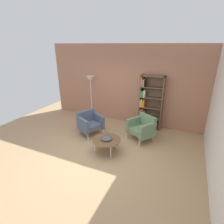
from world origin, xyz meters
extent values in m
plane|color=tan|center=(0.00, 0.00, 0.00)|extent=(8.32, 8.32, 0.00)
cube|color=#A87056|center=(0.00, 2.46, 1.45)|extent=(6.40, 0.12, 2.90)
cube|color=silver|center=(2.86, 0.60, 1.45)|extent=(0.12, 5.20, 2.90)
cube|color=brown|center=(0.59, 2.23, 0.95)|extent=(0.03, 0.30, 1.90)
cube|color=brown|center=(1.36, 2.23, 0.95)|extent=(0.03, 0.30, 1.90)
cube|color=brown|center=(0.97, 2.23, 1.89)|extent=(0.80, 0.30, 0.03)
cube|color=brown|center=(0.97, 2.23, 0.01)|extent=(0.80, 0.30, 0.03)
cube|color=brown|center=(0.97, 2.37, 0.95)|extent=(0.80, 0.02, 1.90)
cube|color=brown|center=(0.97, 2.23, 0.40)|extent=(0.76, 0.28, 0.02)
cube|color=brown|center=(0.97, 2.23, 0.77)|extent=(0.76, 0.28, 0.02)
cube|color=brown|center=(0.97, 2.23, 1.13)|extent=(0.76, 0.28, 0.02)
cube|color=brown|center=(0.97, 2.23, 1.50)|extent=(0.76, 0.28, 0.02)
cube|color=black|center=(0.61, 2.19, 0.19)|extent=(0.02, 0.20, 0.30)
cube|color=purple|center=(0.65, 2.21, 0.19)|extent=(0.04, 0.23, 0.30)
cube|color=blue|center=(0.70, 2.20, 0.15)|extent=(0.03, 0.23, 0.21)
cube|color=red|center=(0.74, 2.20, 0.16)|extent=(0.02, 0.23, 0.23)
cube|color=green|center=(0.76, 2.19, 0.18)|extent=(0.02, 0.20, 0.27)
cube|color=green|center=(0.61, 2.21, 0.55)|extent=(0.02, 0.24, 0.28)
cube|color=yellow|center=(0.64, 2.20, 0.53)|extent=(0.02, 0.22, 0.24)
cube|color=olive|center=(0.67, 2.20, 0.56)|extent=(0.02, 0.21, 0.30)
cube|color=red|center=(0.72, 2.20, 0.56)|extent=(0.04, 0.23, 0.30)
cube|color=olive|center=(0.77, 2.21, 0.52)|extent=(0.04, 0.25, 0.22)
cube|color=white|center=(0.61, 2.21, 0.90)|extent=(0.02, 0.24, 0.24)
cube|color=yellow|center=(0.66, 2.20, 0.92)|extent=(0.04, 0.21, 0.28)
cube|color=orange|center=(0.70, 2.21, 0.89)|extent=(0.03, 0.25, 0.23)
cube|color=orange|center=(0.74, 2.22, 0.92)|extent=(0.03, 0.25, 0.29)
cube|color=olive|center=(0.62, 2.18, 1.26)|extent=(0.03, 0.18, 0.22)
cube|color=green|center=(0.65, 2.19, 1.25)|extent=(0.03, 0.20, 0.21)
cube|color=green|center=(0.69, 2.21, 1.26)|extent=(0.03, 0.25, 0.22)
cube|color=white|center=(0.73, 2.18, 1.26)|extent=(0.04, 0.19, 0.23)
cube|color=yellow|center=(0.61, 2.19, 1.66)|extent=(0.02, 0.21, 0.30)
cube|color=purple|center=(0.64, 2.18, 1.63)|extent=(0.03, 0.18, 0.23)
cube|color=orange|center=(0.69, 2.21, 1.64)|extent=(0.04, 0.25, 0.25)
cube|color=black|center=(0.73, 2.20, 1.63)|extent=(0.02, 0.21, 0.22)
cylinder|color=brown|center=(0.23, 0.16, 0.39)|extent=(0.80, 0.80, 0.02)
cylinder|color=silver|center=(-0.01, -0.08, 0.19)|extent=(0.03, 0.03, 0.38)
cylinder|color=silver|center=(0.47, -0.08, 0.19)|extent=(0.03, 0.03, 0.38)
cylinder|color=silver|center=(-0.01, 0.40, 0.19)|extent=(0.03, 0.03, 0.38)
cylinder|color=silver|center=(0.47, 0.40, 0.19)|extent=(0.03, 0.03, 0.38)
cylinder|color=#4C4C51|center=(0.23, 0.16, 0.41)|extent=(0.13, 0.13, 0.02)
cylinder|color=#4C4C51|center=(0.23, 0.16, 0.43)|extent=(0.32, 0.32, 0.02)
torus|color=#4C4C51|center=(0.23, 0.16, 0.44)|extent=(0.32, 0.32, 0.02)
cube|color=slate|center=(0.93, 1.22, 0.32)|extent=(0.85, 0.83, 0.16)
cube|color=slate|center=(1.07, 1.45, 0.59)|extent=(0.60, 0.44, 0.38)
cube|color=slate|center=(0.65, 1.37, 0.43)|extent=(0.42, 0.58, 0.46)
cube|color=slate|center=(1.18, 1.04, 0.43)|extent=(0.42, 0.58, 0.46)
cylinder|color=silver|center=(0.51, 1.12, 0.12)|extent=(0.04, 0.04, 0.24)
cylinder|color=silver|center=(1.01, 0.80, 0.12)|extent=(0.04, 0.04, 0.24)
cylinder|color=silver|center=(0.82, 1.61, 0.12)|extent=(0.04, 0.04, 0.24)
cylinder|color=silver|center=(1.32, 1.29, 0.12)|extent=(0.04, 0.04, 0.24)
cube|color=#4C566B|center=(-0.72, 0.89, 0.32)|extent=(0.81, 0.83, 0.16)
cube|color=#4C566B|center=(-0.96, 1.01, 0.59)|extent=(0.40, 0.62, 0.38)
cube|color=#4C566B|center=(-0.85, 0.60, 0.43)|extent=(0.60, 0.37, 0.46)
cube|color=#4C566B|center=(-0.57, 1.16, 0.43)|extent=(0.60, 0.37, 0.46)
cylinder|color=silver|center=(-0.58, 0.48, 0.12)|extent=(0.04, 0.04, 0.24)
cylinder|color=silver|center=(-0.31, 1.02, 0.12)|extent=(0.04, 0.04, 0.24)
cylinder|color=silver|center=(-1.10, 0.74, 0.12)|extent=(0.04, 0.04, 0.24)
cylinder|color=silver|center=(-0.83, 1.28, 0.12)|extent=(0.04, 0.04, 0.24)
cylinder|color=silver|center=(-1.37, 2.08, 0.01)|extent=(0.28, 0.28, 0.02)
cylinder|color=silver|center=(-1.37, 2.08, 0.85)|extent=(0.03, 0.03, 1.65)
cone|color=white|center=(-1.37, 2.08, 1.65)|extent=(0.32, 0.32, 0.18)
camera|label=1|loc=(2.12, -3.68, 2.87)|focal=28.16mm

